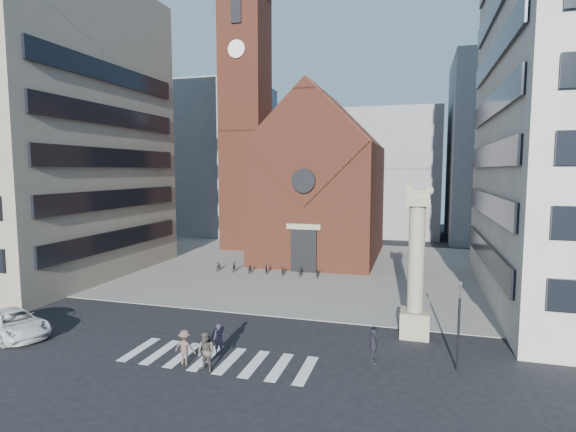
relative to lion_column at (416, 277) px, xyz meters
The scene contains 23 objects.
ground 11.01m from the lion_column, 163.32° to the right, with size 120.00×120.00×0.00m, color black.
piazza 19.18m from the lion_column, 122.03° to the left, with size 46.00×30.00×0.05m, color gray.
zebra_crossing 11.72m from the lion_column, 147.61° to the right, with size 10.20×3.20×0.01m, color white, non-canonical shape.
church 24.62m from the lion_column, 114.43° to the left, with size 12.00×16.65×18.00m.
campanile 34.29m from the lion_column, 128.68° to the left, with size 5.50×5.50×31.20m.
building_left 36.01m from the lion_column, 168.37° to the left, with size 18.00×20.00×26.00m, color gray.
bg_block_left 48.23m from the lion_column, 129.04° to the left, with size 16.00×14.00×22.00m, color gray.
bg_block_mid 42.55m from the lion_column, 95.45° to the left, with size 14.00×12.00×18.00m, color gray.
bg_block_right 41.69m from the lion_column, 72.91° to the left, with size 16.00×14.00×24.00m, color gray.
lion_column is the anchor object (origin of this frame).
traffic_light 4.62m from the lion_column, 63.54° to the right, with size 0.13×0.16×4.30m.
white_car 23.14m from the lion_column, 164.00° to the right, with size 2.44×5.30×1.47m, color white.
pedestrian_0 11.39m from the lion_column, 150.70° to the right, with size 0.59×0.38×1.61m, color #2B2736.
pedestrian_1 12.23m from the lion_column, 141.73° to the right, with size 0.93×0.72×1.91m, color #4E463E.
pedestrian_2 5.40m from the lion_column, 113.73° to the right, with size 1.02×0.42×1.74m, color #2B2A32.
pedestrian_3 13.07m from the lion_column, 147.10° to the right, with size 1.11×0.64×1.72m, color brown.
scooter_0 21.90m from the lion_column, 145.56° to the left, with size 0.54×1.55×0.81m, color black.
scooter_1 20.62m from the lion_column, 143.04° to the left, with size 0.42×1.50×0.90m, color black.
scooter_2 19.40m from the lion_column, 140.19° to the left, with size 0.54×1.55×0.81m, color black.
scooter_3 18.22m from the lion_column, 136.96° to the left, with size 0.42×1.50×0.90m, color black.
scooter_4 17.12m from the lion_column, 133.28° to the left, with size 0.54×1.55×0.81m, color black.
scooter_5 16.09m from the lion_column, 129.09° to the left, with size 0.42×1.50×0.90m, color black.
scooter_6 15.16m from the lion_column, 124.35° to the left, with size 0.54×1.55×0.81m, color black.
Camera 1 is at (9.95, -22.87, 9.47)m, focal length 28.00 mm.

